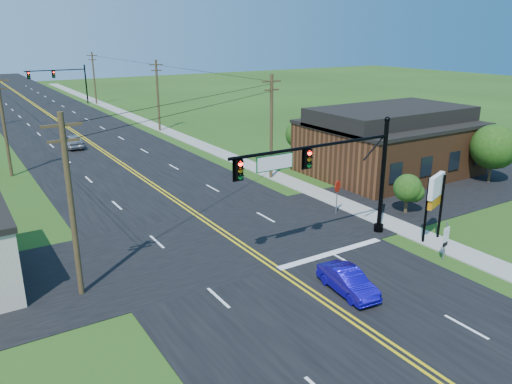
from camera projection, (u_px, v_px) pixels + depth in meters
ground at (367, 333)px, 21.40m from camera, size 260.00×260.00×0.00m
road_main at (79, 136)px, 61.66m from camera, size 16.00×220.00×0.04m
road_cross at (230, 239)px, 31.06m from camera, size 70.00×10.00×0.04m
sidewalk at (191, 141)px, 58.93m from camera, size 2.00×160.00×0.08m
signal_mast_main at (328, 171)px, 28.59m from camera, size 11.30×0.60×7.48m
signal_mast_far at (60, 79)px, 86.68m from camera, size 10.98×0.60×7.48m
brick_building at (389, 147)px, 45.33m from camera, size 14.20×11.20×4.70m
utility_pole_left_a at (71, 204)px, 23.19m from camera, size 1.80×0.28×9.00m
utility_pole_left_b at (4, 124)px, 43.32m from camera, size 1.80×0.28×9.00m
utility_pole_right_a at (271, 125)px, 42.64m from camera, size 1.80×0.28×9.00m
utility_pole_right_b at (158, 94)px, 63.58m from camera, size 1.80×0.28×9.00m
utility_pole_right_c at (94, 77)px, 87.74m from camera, size 1.80×0.28×9.00m
tree_right_front at (493, 147)px, 42.00m from camera, size 3.80×3.80×5.00m
tree_right_back at (300, 134)px, 49.66m from camera, size 3.00×3.00×4.10m
shrub_corner at (408, 188)px, 35.08m from camera, size 2.00×2.00×2.86m
blue_car at (348, 282)px, 24.54m from camera, size 1.67×3.85×1.23m
distant_car at (73, 141)px, 55.28m from camera, size 1.98×4.53×1.52m
route_sign at (446, 238)px, 27.76m from camera, size 0.59×0.13×2.36m
stop_sign at (337, 190)px, 34.90m from camera, size 0.83×0.39×2.49m
pylon_sign at (436, 193)px, 30.02m from camera, size 2.02×1.01×4.23m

